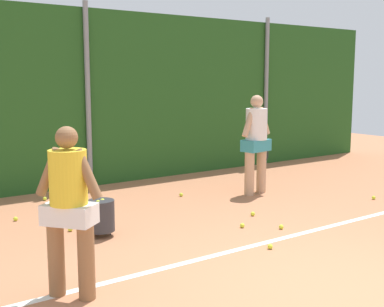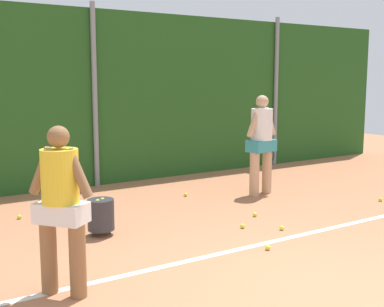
{
  "view_description": "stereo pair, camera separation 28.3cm",
  "coord_description": "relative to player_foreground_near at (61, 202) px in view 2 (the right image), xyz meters",
  "views": [
    {
      "loc": [
        -3.93,
        -3.08,
        2.11
      ],
      "look_at": [
        0.02,
        2.56,
        1.08
      ],
      "focal_mm": 47.14,
      "sensor_mm": 36.0,
      "label": 1
    },
    {
      "loc": [
        -3.7,
        -3.23,
        2.11
      ],
      "look_at": [
        0.02,
        2.56,
        1.08
      ],
      "focal_mm": 47.14,
      "sensor_mm": 36.0,
      "label": 2
    }
  ],
  "objects": [
    {
      "name": "ground_plane",
      "position": [
        2.21,
        0.41,
        -0.94
      ],
      "size": [
        24.77,
        24.77,
        0.0
      ],
      "primitive_type": "plane",
      "color": "#B2704C"
    },
    {
      "name": "hedge_fence_backdrop",
      "position": [
        2.21,
        4.77,
        0.78
      ],
      "size": [
        16.1,
        0.25,
        3.44
      ],
      "primitive_type": "cube",
      "color": "#23511E",
      "rests_on": "ground_plane"
    },
    {
      "name": "fence_post_center",
      "position": [
        2.21,
        4.59,
        0.83
      ],
      "size": [
        0.1,
        0.1,
        3.55
      ],
      "primitive_type": "cylinder",
      "color": "gray",
      "rests_on": "ground_plane"
    },
    {
      "name": "fence_post_right",
      "position": [
        6.86,
        4.59,
        0.83
      ],
      "size": [
        0.1,
        0.1,
        3.55
      ],
      "primitive_type": "cylinder",
      "color": "gray",
      "rests_on": "ground_plane"
    },
    {
      "name": "court_baseline_paint",
      "position": [
        2.21,
        0.11,
        -0.94
      ],
      "size": [
        11.76,
        0.1,
        0.01
      ],
      "primitive_type": "cube",
      "color": "white",
      "rests_on": "ground_plane"
    },
    {
      "name": "player_foreground_near",
      "position": [
        0.0,
        0.0,
        0.0
      ],
      "size": [
        0.53,
        0.57,
        1.67
      ],
      "rotation": [
        0.0,
        0.0,
        2.25
      ],
      "color": "#8C603D",
      "rests_on": "ground_plane"
    },
    {
      "name": "player_midcourt",
      "position": [
        4.47,
        2.3,
        0.08
      ],
      "size": [
        0.81,
        0.4,
        1.81
      ],
      "rotation": [
        0.0,
        0.0,
        0.17
      ],
      "color": "tan",
      "rests_on": "ground_plane"
    },
    {
      "name": "ball_hopper",
      "position": [
        1.05,
        1.58,
        -0.65
      ],
      "size": [
        0.36,
        0.36,
        0.51
      ],
      "color": "#2D2D33",
      "rests_on": "ground_plane"
    },
    {
      "name": "tennis_ball_1",
      "position": [
        3.22,
        2.89,
        -0.91
      ],
      "size": [
        0.07,
        0.07,
        0.07
      ],
      "primitive_type": "sphere",
      "color": "#CCDB33",
      "rests_on": "ground_plane"
    },
    {
      "name": "tennis_ball_2",
      "position": [
        5.87,
        0.75,
        -0.91
      ],
      "size": [
        0.07,
        0.07,
        0.07
      ],
      "primitive_type": "sphere",
      "color": "#CCDB33",
      "rests_on": "ground_plane"
    },
    {
      "name": "tennis_ball_3",
      "position": [
        0.31,
        3.0,
        -0.91
      ],
      "size": [
        0.07,
        0.07,
        0.07
      ],
      "primitive_type": "sphere",
      "color": "#CCDB33",
      "rests_on": "ground_plane"
    },
    {
      "name": "tennis_ball_4",
      "position": [
        1.1,
        4.0,
        -0.91
      ],
      "size": [
        0.07,
        0.07,
        0.07
      ],
      "primitive_type": "sphere",
      "color": "#CCDB33",
      "rests_on": "ground_plane"
    },
    {
      "name": "tennis_ball_5",
      "position": [
        2.55,
        -0.1,
        -0.91
      ],
      "size": [
        0.07,
        0.07,
        0.07
      ],
      "primitive_type": "sphere",
      "color": "#CCDB33",
      "rests_on": "ground_plane"
    },
    {
      "name": "tennis_ball_6",
      "position": [
        0.78,
        2.04,
        -0.91
      ],
      "size": [
        0.07,
        0.07,
        0.07
      ],
      "primitive_type": "sphere",
      "color": "#CCDB33",
      "rests_on": "ground_plane"
    },
    {
      "name": "tennis_ball_8",
      "position": [
        3.27,
        0.42,
        -0.91
      ],
      "size": [
        0.07,
        0.07,
        0.07
      ],
      "primitive_type": "sphere",
      "color": "#CCDB33",
      "rests_on": "ground_plane"
    },
    {
      "name": "tennis_ball_10",
      "position": [
        2.86,
        0.79,
        -0.91
      ],
      "size": [
        0.07,
        0.07,
        0.07
      ],
      "primitive_type": "sphere",
      "color": "#CCDB33",
      "rests_on": "ground_plane"
    },
    {
      "name": "tennis_ball_13",
      "position": [
        3.4,
        1.18,
        -0.91
      ],
      "size": [
        0.07,
        0.07,
        0.07
      ],
      "primitive_type": "sphere",
      "color": "#CCDB33",
      "rests_on": "ground_plane"
    }
  ]
}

